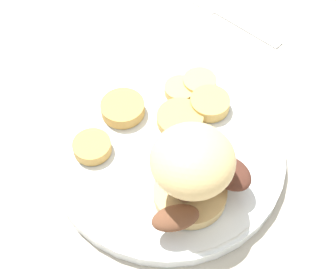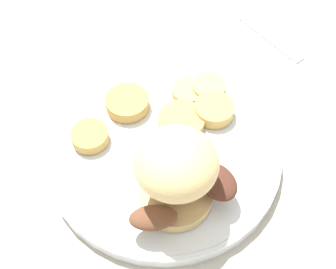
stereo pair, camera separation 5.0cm
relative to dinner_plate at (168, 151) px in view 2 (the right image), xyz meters
The scene contains 10 objects.
ground_plane 0.01m from the dinner_plate, ahead, with size 4.00×4.00×0.00m, color #B2A899.
dinner_plate is the anchor object (origin of this frame).
sandwich 0.09m from the dinner_plate, 78.55° to the right, with size 0.12×0.10×0.10m.
potato_round_0 0.08m from the dinner_plate, 68.91° to the left, with size 0.04×0.04×0.01m, color #DBB766.
potato_round_1 0.04m from the dinner_plate, 58.71° to the left, with size 0.05×0.05×0.01m, color tan.
potato_round_2 0.09m from the dinner_plate, behind, with size 0.04×0.04×0.01m, color tan.
potato_round_3 0.08m from the dinner_plate, 38.63° to the left, with size 0.05×0.05×0.01m, color tan.
potato_round_4 0.10m from the dinner_plate, 56.22° to the left, with size 0.04×0.04×0.01m, color #DBB766.
potato_round_5 0.07m from the dinner_plate, 125.60° to the left, with size 0.05×0.05×0.01m, color tan.
fork 0.26m from the dinner_plate, 58.58° to the left, with size 0.11×0.14×0.00m.
Camera 2 is at (-0.00, -0.29, 0.45)m, focal length 50.00 mm.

